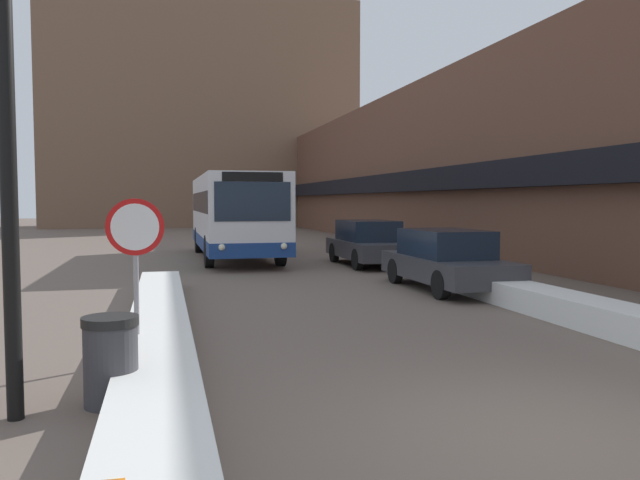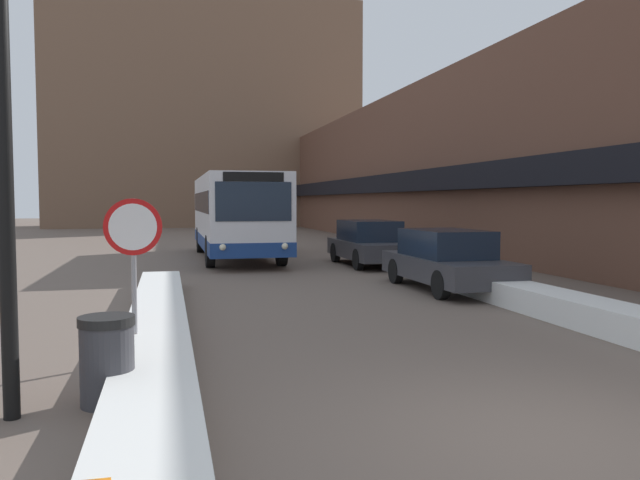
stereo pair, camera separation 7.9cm
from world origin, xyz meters
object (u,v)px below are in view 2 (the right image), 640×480
stop_sign (133,244)px  city_bus (236,214)px  trash_bin (107,360)px  parked_car_middle (370,243)px  parked_car_front (447,260)px

stop_sign → city_bus: bearing=78.8°
stop_sign → trash_bin: 2.12m
city_bus → trash_bin: city_bus is taller
parked_car_middle → trash_bin: 15.02m
parked_car_middle → stop_sign: size_ratio=2.01×
parked_car_front → parked_car_middle: bearing=90.0°
stop_sign → trash_bin: (-0.19, -1.79, -1.11)m
parked_car_front → stop_sign: size_ratio=2.04×
stop_sign → trash_bin: size_ratio=2.32×
city_bus → stop_sign: size_ratio=4.63×
parked_car_front → trash_bin: (-7.27, -7.15, -0.26)m
parked_car_front → stop_sign: 8.91m
parked_car_front → trash_bin: bearing=-135.5°
stop_sign → trash_bin: stop_sign is taller
city_bus → parked_car_middle: bearing=-41.2°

